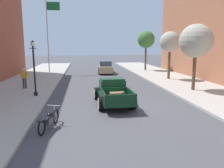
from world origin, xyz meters
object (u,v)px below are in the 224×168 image
at_px(pedestrian_sidewalk_left, 24,77).
at_px(street_lamp_near, 34,64).
at_px(car_background_tan, 105,68).
at_px(street_tree_nearest, 196,41).
at_px(street_tree_second, 170,42).
at_px(flagpole, 49,28).
at_px(street_tree_third, 146,40).
at_px(motorcycle_parked, 49,119).
at_px(hotrod_truck_dark_green, 113,91).

xyz_separation_m(pedestrian_sidewalk_left, street_lamp_near, (1.42, -2.79, 1.30)).
xyz_separation_m(car_background_tan, street_tree_nearest, (5.73, -12.52, 3.18)).
bearing_deg(street_tree_second, flagpole, 150.45).
relative_size(pedestrian_sidewalk_left, street_lamp_near, 0.43).
xyz_separation_m(car_background_tan, pedestrian_sidewalk_left, (-7.73, -10.19, 0.32)).
xyz_separation_m(street_lamp_near, street_tree_third, (12.27, 14.91, 2.04)).
bearing_deg(car_background_tan, street_tree_second, -47.73).
xyz_separation_m(pedestrian_sidewalk_left, street_tree_nearest, (13.46, -2.33, 2.87)).
relative_size(motorcycle_parked, street_tree_second, 0.42).
xyz_separation_m(car_background_tan, street_tree_second, (6.03, -6.64, 3.19)).
relative_size(car_background_tan, pedestrian_sidewalk_left, 2.68).
height_order(car_background_tan, street_tree_second, street_tree_second).
height_order(hotrod_truck_dark_green, motorcycle_parked, hotrod_truck_dark_green).
bearing_deg(car_background_tan, motorcycle_parked, -103.12).
height_order(flagpole, street_tree_second, flagpole).
distance_m(hotrod_truck_dark_green, street_tree_second, 11.55).
relative_size(hotrod_truck_dark_green, car_background_tan, 1.13).
xyz_separation_m(hotrod_truck_dark_green, street_tree_second, (7.14, 8.50, 3.20)).
height_order(hotrod_truck_dark_green, flagpole, flagpole).
distance_m(flagpole, street_tree_third, 13.18).
bearing_deg(car_background_tan, hotrod_truck_dark_green, -94.19).
bearing_deg(car_background_tan, street_tree_nearest, -65.42).
height_order(hotrod_truck_dark_green, street_lamp_near, street_lamp_near).
height_order(car_background_tan, pedestrian_sidewalk_left, pedestrian_sidewalk_left).
xyz_separation_m(street_tree_nearest, street_tree_second, (0.31, 5.88, 0.00)).
relative_size(street_tree_nearest, street_tree_second, 1.04).
bearing_deg(hotrod_truck_dark_green, street_tree_second, 49.96).
distance_m(motorcycle_parked, street_tree_nearest, 12.72).
xyz_separation_m(street_lamp_near, flagpole, (-0.79, 13.79, 3.39)).
relative_size(pedestrian_sidewalk_left, flagpole, 0.18).
bearing_deg(flagpole, hotrod_truck_dark_green, -69.41).
xyz_separation_m(motorcycle_parked, street_tree_third, (10.45, 21.17, 3.99)).
bearing_deg(flagpole, street_tree_third, 4.91).
distance_m(motorcycle_parked, pedestrian_sidewalk_left, 9.63).
bearing_deg(motorcycle_parked, street_tree_nearest, 33.34).
relative_size(car_background_tan, street_tree_nearest, 0.86).
relative_size(motorcycle_parked, street_tree_nearest, 0.40).
bearing_deg(street_lamp_near, motorcycle_parked, -73.76).
height_order(car_background_tan, street_lamp_near, street_lamp_near).
distance_m(pedestrian_sidewalk_left, flagpole, 11.97).
xyz_separation_m(motorcycle_parked, street_tree_second, (10.52, 12.60, 3.51)).
relative_size(hotrod_truck_dark_green, street_lamp_near, 1.29).
bearing_deg(motorcycle_parked, hotrod_truck_dark_green, 50.54).
height_order(flagpole, street_tree_third, flagpole).
bearing_deg(pedestrian_sidewalk_left, street_tree_second, 14.49).
relative_size(flagpole, street_tree_nearest, 1.79).
bearing_deg(motorcycle_parked, flagpole, 97.43).
relative_size(motorcycle_parked, car_background_tan, 0.47).
bearing_deg(street_tree_third, street_tree_nearest, -90.96).
distance_m(motorcycle_parked, flagpole, 20.91).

